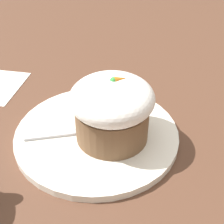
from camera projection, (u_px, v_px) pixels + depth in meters
ground_plane at (97, 137)px, 0.44m from camera, size 4.00×4.00×0.00m
dessert_plate at (97, 134)px, 0.44m from camera, size 0.23×0.23×0.01m
carrot_cake at (112, 109)px, 0.40m from camera, size 0.11×0.11×0.09m
spoon at (94, 129)px, 0.43m from camera, size 0.14×0.05×0.01m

